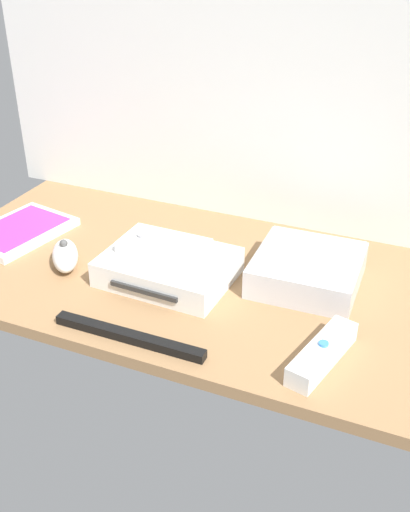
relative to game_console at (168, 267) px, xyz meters
The scene contains 9 objects.
ground_plane 6.96cm from the game_console, 28.82° to the left, with size 100.00×48.00×2.00cm, color #936D47.
back_wall 40.96cm from the game_console, 78.89° to the left, with size 110.00×1.20×64.00cm, color white.
game_console is the anchor object (origin of this frame).
mini_computer 23.15cm from the game_console, 19.67° to the left, with size 17.47×17.47×5.30cm.
game_case 33.47cm from the game_console, behind, with size 16.86×21.17×1.56cm.
remote_wand 31.25cm from the game_console, 21.25° to the right, with size 6.94×15.23×3.40cm.
remote_nunchuk 18.69cm from the game_console, 169.86° to the right, with size 9.36×10.71×5.10cm.
remote_classic_pad 3.66cm from the game_console, 137.49° to the left, with size 14.56×8.29×2.40cm.
sensor_bar 17.74cm from the game_console, 82.88° to the right, with size 24.00×1.80×1.40cm, color black.
Camera 1 is at (34.80, -81.10, 54.90)cm, focal length 42.79 mm.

